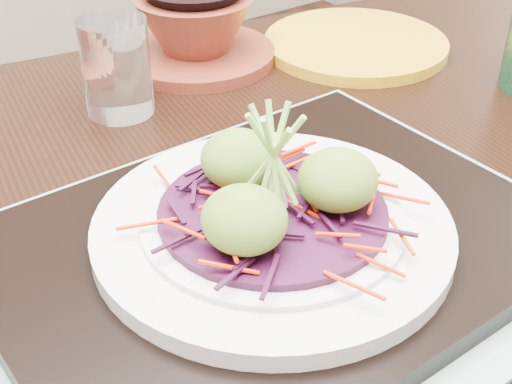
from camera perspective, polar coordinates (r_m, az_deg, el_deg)
dining_table at (r=0.63m, az=0.39°, el=-10.20°), size 1.37×1.02×0.78m
placemat at (r=0.53m, az=1.28°, el=-5.27°), size 0.46×0.37×0.00m
serving_tray at (r=0.52m, az=1.29°, el=-4.34°), size 0.40×0.31×0.02m
white_plate at (r=0.51m, az=1.32°, el=-2.80°), size 0.26×0.26×0.02m
cabbage_bed at (r=0.51m, az=1.34°, el=-1.60°), size 0.16×0.16×0.01m
carrot_julienne at (r=0.50m, az=1.35°, el=-0.86°), size 0.20×0.20×0.01m
guacamole_scoops at (r=0.49m, az=1.42°, el=0.55°), size 0.14×0.13×0.04m
scallion_garnish at (r=0.48m, az=1.40°, el=2.56°), size 0.06×0.06×0.09m
water_glass at (r=0.73m, az=-11.09°, el=9.76°), size 0.07×0.07×0.10m
terracotta_bowl_set at (r=0.84m, az=-4.86°, el=12.60°), size 0.25×0.25×0.08m
yellow_plate at (r=0.89m, az=7.96°, el=11.64°), size 0.28×0.28×0.01m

